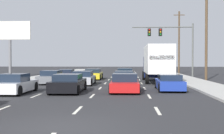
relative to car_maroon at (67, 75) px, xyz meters
name	(u,v)px	position (x,y,z in m)	size (l,w,h in m)	color
ground_plane	(110,79)	(4.87, 0.87, -0.53)	(140.00, 140.00, 0.00)	#2B2B2D
sidewalk_right	(193,82)	(13.37, -4.13, -0.46)	(3.10, 80.00, 0.14)	#B2AFA8
sidewalk_left	(23,81)	(-3.63, -4.13, -0.46)	(3.10, 80.00, 0.14)	#B2AFA8
lane_markings	(107,81)	(4.87, -3.19, -0.53)	(6.94, 57.00, 0.01)	silver
car_maroon	(67,75)	(0.00, 0.00, 0.00)	(1.87, 4.14, 1.14)	maroon
car_gray	(52,78)	(-0.01, -6.39, 0.02)	(1.94, 4.51, 1.22)	slate
car_white	(15,84)	(-0.34, -14.53, 0.04)	(1.94, 4.20, 1.28)	white
car_yellow	(93,74)	(3.06, -0.05, 0.03)	(1.94, 4.34, 1.19)	yellow
car_silver	(83,78)	(3.05, -7.42, 0.03)	(1.95, 4.14, 1.21)	#B7BABF
car_black	(68,84)	(3.01, -13.70, 0.05)	(2.02, 4.43, 1.23)	black
car_green	(125,74)	(6.66, 0.97, 0.04)	(2.00, 4.03, 1.24)	#196B38
car_tan	(124,78)	(6.62, -6.09, 0.01)	(1.99, 4.66, 1.17)	tan
car_red	(125,83)	(6.79, -13.09, 0.03)	(1.98, 4.56, 1.25)	red
box_truck	(157,61)	(9.87, -4.07, 1.52)	(2.56, 8.56, 3.56)	white
car_blue	(169,83)	(9.96, -12.06, 0.01)	(1.84, 4.15, 1.15)	#1E389E
traffic_signal_mast	(168,37)	(12.05, 4.80, 4.63)	(7.81, 0.69, 6.87)	#595B56
utility_pole_mid	(206,30)	(15.39, -1.09, 4.83)	(1.80, 0.28, 10.45)	brown
utility_pole_far	(179,42)	(15.40, 15.93, 4.73)	(1.80, 0.28, 10.25)	brown
roadside_billboard	(10,36)	(-7.81, 2.93, 4.66)	(5.24, 0.36, 7.06)	slate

